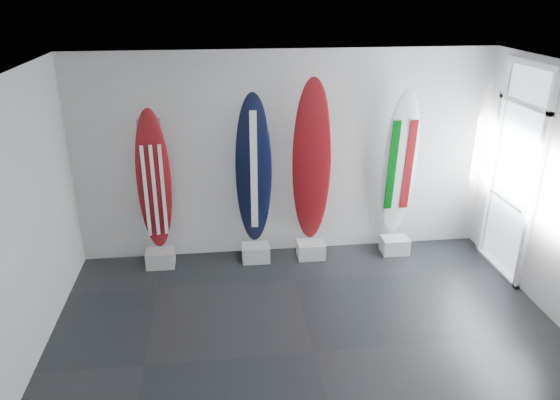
{
  "coord_description": "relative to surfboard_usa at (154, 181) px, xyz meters",
  "views": [
    {
      "loc": [
        -0.93,
        -4.7,
        3.8
      ],
      "look_at": [
        -0.21,
        1.4,
        1.27
      ],
      "focal_mm": 33.78,
      "sensor_mm": 36.0,
      "label": 1
    }
  ],
  "objects": [
    {
      "name": "ceiling",
      "position": [
        1.86,
        -2.28,
        1.73
      ],
      "size": [
        6.0,
        6.0,
        0.0
      ],
      "primitive_type": "plane",
      "rotation": [
        3.14,
        0.0,
        0.0
      ],
      "color": "white",
      "rests_on": "wall_back"
    },
    {
      "name": "floor",
      "position": [
        1.86,
        -2.28,
        -1.27
      ],
      "size": [
        6.0,
        6.0,
        0.0
      ],
      "primitive_type": "plane",
      "color": "black",
      "rests_on": "ground"
    },
    {
      "name": "wall_left",
      "position": [
        -1.14,
        -2.28,
        0.23
      ],
      "size": [
        0.0,
        5.0,
        5.0
      ],
      "primitive_type": "plane",
      "rotation": [
        1.57,
        0.0,
        1.57
      ],
      "color": "silver",
      "rests_on": "ground"
    },
    {
      "name": "glass_door",
      "position": [
        4.83,
        -0.73,
        0.15
      ],
      "size": [
        0.12,
        1.16,
        2.85
      ],
      "primitive_type": null,
      "color": "white",
      "rests_on": "floor"
    },
    {
      "name": "surfboard_italy",
      "position": [
        3.5,
        0.0,
        0.09
      ],
      "size": [
        0.51,
        0.29,
        2.26
      ],
      "primitive_type": "ellipsoid",
      "rotation": [
        0.09,
        0.0,
        0.01
      ],
      "color": "white",
      "rests_on": "display_block_italy"
    },
    {
      "name": "surfboard_swiss",
      "position": [
        2.21,
        0.0,
        0.18
      ],
      "size": [
        0.58,
        0.3,
        2.44
      ],
      "primitive_type": "ellipsoid",
      "rotation": [
        0.06,
        0.0,
        -0.13
      ],
      "color": "maroon",
      "rests_on": "display_block_swiss"
    },
    {
      "name": "display_block_swiss",
      "position": [
        2.21,
        -0.1,
        -1.15
      ],
      "size": [
        0.4,
        0.3,
        0.24
      ],
      "primitive_type": "cube",
      "color": "silver",
      "rests_on": "floor"
    },
    {
      "name": "display_block_usa",
      "position": [
        0.0,
        -0.1,
        -1.15
      ],
      "size": [
        0.4,
        0.3,
        0.24
      ],
      "primitive_type": "cube",
      "color": "silver",
      "rests_on": "floor"
    },
    {
      "name": "wall_back",
      "position": [
        1.86,
        0.22,
        0.23
      ],
      "size": [
        6.0,
        0.0,
        6.0
      ],
      "primitive_type": "plane",
      "rotation": [
        1.57,
        0.0,
        0.0
      ],
      "color": "silver",
      "rests_on": "ground"
    },
    {
      "name": "wall_outlet",
      "position": [
        -0.59,
        0.2,
        -0.92
      ],
      "size": [
        0.09,
        0.02,
        0.13
      ],
      "primitive_type": "cube",
      "color": "silver",
      "rests_on": "wall_back"
    },
    {
      "name": "surfboard_navy",
      "position": [
        1.38,
        0.0,
        0.09
      ],
      "size": [
        0.52,
        0.27,
        2.26
      ],
      "primitive_type": "ellipsoid",
      "rotation": [
        0.08,
        0.0,
        -0.04
      ],
      "color": "black",
      "rests_on": "display_block_navy"
    },
    {
      "name": "display_block_navy",
      "position": [
        1.38,
        -0.1,
        -1.15
      ],
      "size": [
        0.4,
        0.3,
        0.24
      ],
      "primitive_type": "cube",
      "color": "silver",
      "rests_on": "floor"
    },
    {
      "name": "surfboard_usa",
      "position": [
        0.0,
        0.0,
        0.0
      ],
      "size": [
        0.49,
        0.22,
        2.07
      ],
      "primitive_type": "ellipsoid",
      "rotation": [
        0.04,
        0.0,
        0.14
      ],
      "color": "maroon",
      "rests_on": "display_block_usa"
    },
    {
      "name": "display_block_italy",
      "position": [
        3.5,
        -0.1,
        -1.15
      ],
      "size": [
        0.4,
        0.3,
        0.24
      ],
      "primitive_type": "cube",
      "color": "silver",
      "rests_on": "floor"
    }
  ]
}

